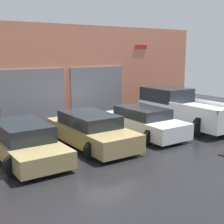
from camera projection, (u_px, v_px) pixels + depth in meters
name	position (u px, v px, depth m)	size (l,w,h in m)	color
ground_plane	(101.00, 133.00, 14.25)	(28.00, 28.00, 0.00)	black
shophouse_building	(68.00, 74.00, 16.44)	(17.18, 0.68, 5.01)	#D17A5B
pickup_truck	(182.00, 109.00, 15.47)	(2.53, 5.11, 1.80)	white
sedan_white	(143.00, 122.00, 13.79)	(2.12, 4.23, 1.23)	white
sedan_side	(90.00, 130.00, 12.30)	(2.17, 4.59, 1.26)	#9E8956
van_right	(23.00, 141.00, 10.81)	(2.19, 4.63, 1.24)	#9E8956
parking_stripe_left	(60.00, 151.00, 11.64)	(0.12, 2.20, 0.01)	gold
parking_stripe_centre	(119.00, 139.00, 13.14)	(0.12, 2.20, 0.01)	gold
parking_stripe_right	(166.00, 130.00, 14.63)	(0.12, 2.20, 0.01)	gold
parking_stripe_far_right	(204.00, 123.00, 16.13)	(0.12, 2.20, 0.01)	gold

